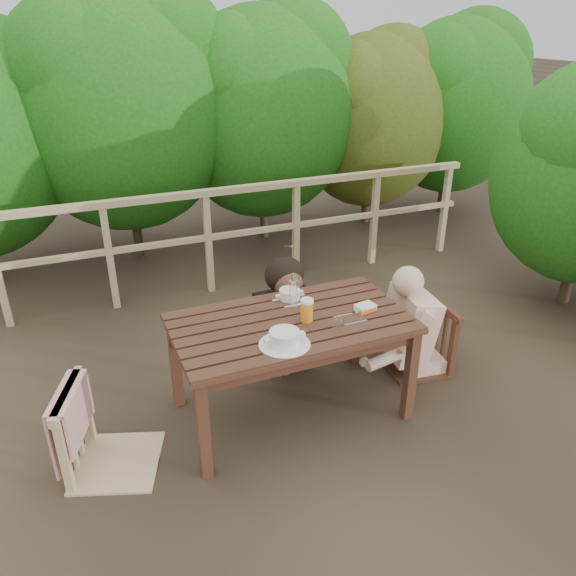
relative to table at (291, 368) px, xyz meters
name	(u,v)px	position (x,y,z in m)	size (l,w,h in m)	color
ground	(291,410)	(0.00, 0.00, -0.34)	(60.00, 60.00, 0.00)	#443425
table	(291,368)	(0.00, 0.00, 0.00)	(1.48, 0.83, 0.68)	#3E2216
chair_left	(106,395)	(-1.15, -0.07, 0.16)	(0.50, 0.50, 1.01)	tan
chair_far	(277,306)	(0.19, 0.71, 0.07)	(0.41, 0.41, 0.82)	#3E2216
chair_right	(420,311)	(1.08, 0.14, 0.13)	(0.47, 0.47, 0.94)	#3E2216
woman	(276,276)	(0.19, 0.73, 0.32)	(0.53, 0.66, 1.32)	black
diner_right	(426,284)	(1.11, 0.14, 0.34)	(0.55, 0.68, 1.37)	beige
railing	(208,242)	(0.00, 2.00, 0.16)	(5.60, 0.10, 1.01)	tan
hedge_row	(207,72)	(0.40, 3.20, 1.56)	(6.60, 1.60, 3.80)	#1B5612
soup_near	(285,339)	(-0.15, -0.25, 0.39)	(0.30, 0.30, 0.10)	silver
soup_far	(290,295)	(0.11, 0.28, 0.38)	(0.24, 0.24, 0.08)	silver
beer_glass	(307,311)	(0.09, -0.04, 0.42)	(0.08, 0.08, 0.16)	#C9840B
bottle	(293,291)	(0.09, 0.17, 0.47)	(0.06, 0.06, 0.25)	white
tumbler	(338,326)	(0.22, -0.22, 0.38)	(0.07, 0.07, 0.08)	silver
butter_tub	(365,309)	(0.49, -0.07, 0.37)	(0.13, 0.09, 0.05)	white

